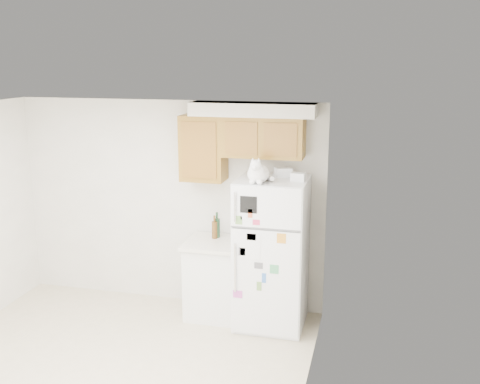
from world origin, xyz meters
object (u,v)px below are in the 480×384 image
(bottle_green, at_px, (217,225))
(bottle_amber, at_px, (214,227))
(refrigerator, at_px, (272,253))
(storage_box_back, at_px, (283,172))
(cat, at_px, (258,173))
(base_counter, at_px, (215,278))
(storage_box_front, at_px, (298,177))

(bottle_green, distance_m, bottle_amber, 0.05)
(refrigerator, height_order, bottle_amber, refrigerator)
(storage_box_back, xyz_separation_m, bottle_amber, (-0.80, 0.00, -0.69))
(cat, distance_m, storage_box_back, 0.43)
(base_counter, distance_m, cat, 1.49)
(base_counter, xyz_separation_m, storage_box_back, (0.78, 0.09, 1.29))
(cat, distance_m, storage_box_front, 0.44)
(cat, bearing_deg, refrigerator, 61.62)
(storage_box_back, xyz_separation_m, bottle_green, (-0.78, 0.05, -0.68))
(cat, xyz_separation_m, storage_box_back, (0.20, 0.38, -0.06))
(base_counter, xyz_separation_m, cat, (0.57, -0.29, 1.35))
(cat, height_order, storage_box_back, cat)
(storage_box_front, relative_size, bottle_green, 0.49)
(base_counter, distance_m, bottle_amber, 0.60)
(storage_box_front, bearing_deg, bottle_green, 171.50)
(cat, xyz_separation_m, bottle_green, (-0.58, 0.43, -0.74))
(cat, relative_size, bottle_amber, 1.49)
(storage_box_front, bearing_deg, storage_box_back, 140.77)
(bottle_green, bearing_deg, refrigerator, -17.06)
(storage_box_back, relative_size, storage_box_front, 1.20)
(base_counter, bearing_deg, bottle_green, 92.03)
(refrigerator, bearing_deg, bottle_green, 162.94)
(base_counter, distance_m, storage_box_front, 1.61)
(refrigerator, relative_size, cat, 4.14)
(storage_box_back, distance_m, storage_box_front, 0.27)
(storage_box_back, distance_m, bottle_amber, 1.06)
(storage_box_back, bearing_deg, bottle_amber, 154.90)
(cat, bearing_deg, base_counter, 153.24)
(base_counter, relative_size, cat, 2.24)
(storage_box_front, xyz_separation_m, bottle_green, (-0.97, 0.24, -0.67))
(bottle_amber, bearing_deg, storage_box_front, -11.00)
(storage_box_front, height_order, bottle_amber, storage_box_front)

